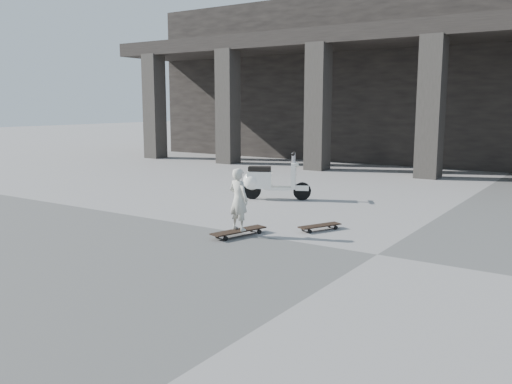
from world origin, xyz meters
The scene contains 5 objects.
ground centered at (0.00, 0.00, 0.00)m, with size 90.00×90.00×0.00m, color #535250.
longboard centered at (-2.26, -0.20, 0.08)m, with size 0.49×1.02×0.10m.
skateboard_spare centered at (-1.36, 0.88, 0.07)m, with size 0.51×0.79×0.09m.
child centered at (-2.26, -0.20, 0.60)m, with size 0.36×0.24×1.00m, color beige.
scooter centered at (-3.76, 2.92, 0.42)m, with size 1.40×0.85×1.05m.
Camera 1 is at (2.67, -7.09, 2.09)m, focal length 38.00 mm.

